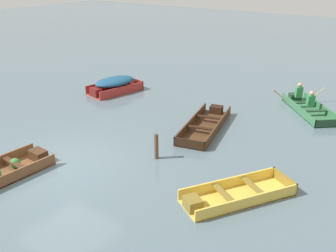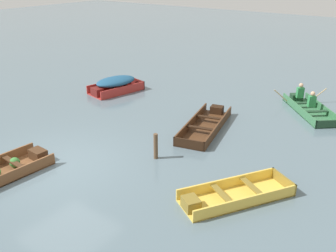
{
  "view_description": "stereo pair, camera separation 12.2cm",
  "coord_description": "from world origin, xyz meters",
  "px_view_note": "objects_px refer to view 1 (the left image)",
  "views": [
    {
      "loc": [
        8.13,
        -6.01,
        5.41
      ],
      "look_at": [
        1.31,
        3.52,
        0.35
      ],
      "focal_mm": 40.0,
      "sensor_mm": 36.0,
      "label": 1
    },
    {
      "loc": [
        8.23,
        -5.94,
        5.41
      ],
      "look_at": [
        1.31,
        3.52,
        0.35
      ],
      "focal_mm": 40.0,
      "sensor_mm": 36.0,
      "label": 2
    }
  ],
  "objects_px": {
    "dinghy_wooden_brown_foreground": "(6,171)",
    "skiff_red_far_moored": "(114,84)",
    "skiff_dark_varnish_near_moored": "(206,124)",
    "rowboat_green_with_crew": "(307,106)",
    "mooring_post": "(156,146)",
    "skiff_yellow_mid_moored": "(234,195)"
  },
  "relations": [
    {
      "from": "dinghy_wooden_brown_foreground",
      "to": "skiff_red_far_moored",
      "type": "relative_size",
      "value": 1.08
    },
    {
      "from": "skiff_dark_varnish_near_moored",
      "to": "rowboat_green_with_crew",
      "type": "height_order",
      "value": "rowboat_green_with_crew"
    },
    {
      "from": "skiff_dark_varnish_near_moored",
      "to": "skiff_red_far_moored",
      "type": "bearing_deg",
      "value": 168.97
    },
    {
      "from": "rowboat_green_with_crew",
      "to": "mooring_post",
      "type": "xyz_separation_m",
      "value": [
        -2.47,
        -6.8,
        0.23
      ]
    },
    {
      "from": "dinghy_wooden_brown_foreground",
      "to": "mooring_post",
      "type": "bearing_deg",
      "value": 48.47
    },
    {
      "from": "dinghy_wooden_brown_foreground",
      "to": "skiff_red_far_moored",
      "type": "bearing_deg",
      "value": 109.99
    },
    {
      "from": "skiff_dark_varnish_near_moored",
      "to": "dinghy_wooden_brown_foreground",
      "type": "bearing_deg",
      "value": -115.01
    },
    {
      "from": "dinghy_wooden_brown_foreground",
      "to": "skiff_dark_varnish_near_moored",
      "type": "xyz_separation_m",
      "value": [
        2.87,
        6.16,
        -0.02
      ]
    },
    {
      "from": "skiff_red_far_moored",
      "to": "rowboat_green_with_crew",
      "type": "xyz_separation_m",
      "value": [
        7.95,
        2.79,
        -0.23
      ]
    },
    {
      "from": "rowboat_green_with_crew",
      "to": "mooring_post",
      "type": "distance_m",
      "value": 7.24
    },
    {
      "from": "skiff_red_far_moored",
      "to": "rowboat_green_with_crew",
      "type": "relative_size",
      "value": 0.83
    },
    {
      "from": "rowboat_green_with_crew",
      "to": "dinghy_wooden_brown_foreground",
      "type": "bearing_deg",
      "value": -117.98
    },
    {
      "from": "skiff_dark_varnish_near_moored",
      "to": "skiff_yellow_mid_moored",
      "type": "relative_size",
      "value": 1.22
    },
    {
      "from": "dinghy_wooden_brown_foreground",
      "to": "skiff_red_far_moored",
      "type": "distance_m",
      "value": 7.7
    },
    {
      "from": "dinghy_wooden_brown_foreground",
      "to": "mooring_post",
      "type": "xyz_separation_m",
      "value": [
        2.85,
        3.22,
        0.28
      ]
    },
    {
      "from": "dinghy_wooden_brown_foreground",
      "to": "rowboat_green_with_crew",
      "type": "bearing_deg",
      "value": 62.02
    },
    {
      "from": "skiff_yellow_mid_moored",
      "to": "rowboat_green_with_crew",
      "type": "xyz_separation_m",
      "value": [
        -0.41,
        7.39,
        0.06
      ]
    },
    {
      "from": "rowboat_green_with_crew",
      "to": "skiff_dark_varnish_near_moored",
      "type": "bearing_deg",
      "value": -122.4
    },
    {
      "from": "dinghy_wooden_brown_foreground",
      "to": "rowboat_green_with_crew",
      "type": "height_order",
      "value": "rowboat_green_with_crew"
    },
    {
      "from": "skiff_dark_varnish_near_moored",
      "to": "rowboat_green_with_crew",
      "type": "xyz_separation_m",
      "value": [
        2.45,
        3.86,
        0.07
      ]
    },
    {
      "from": "skiff_red_far_moored",
      "to": "mooring_post",
      "type": "relative_size",
      "value": 3.2
    },
    {
      "from": "dinghy_wooden_brown_foreground",
      "to": "skiff_yellow_mid_moored",
      "type": "relative_size",
      "value": 0.94
    }
  ]
}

